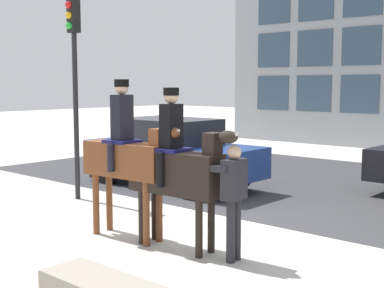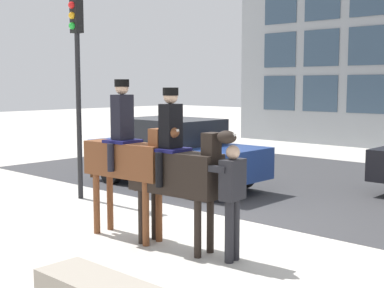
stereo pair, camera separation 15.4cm
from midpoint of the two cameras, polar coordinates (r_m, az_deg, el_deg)
ground_plane at (r=9.91m, az=2.00°, el=-8.40°), size 80.00×80.00×0.00m
road_surface at (r=13.82m, az=14.63°, el=-4.34°), size 18.37×8.50×0.01m
mounted_horse_lead at (r=8.77m, az=-7.41°, el=-1.31°), size 1.99×0.65×2.61m
mounted_horse_companion at (r=8.15m, az=-2.15°, el=-2.58°), size 1.99×0.65×2.48m
pedestrian_bystander at (r=7.62m, az=3.79°, el=-5.25°), size 0.82×0.49×1.68m
street_car_near_lane at (r=13.25m, az=-2.60°, el=-0.83°), size 4.62×1.94×1.68m
traffic_light at (r=11.94m, az=-12.81°, el=7.98°), size 0.24×0.29×4.35m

